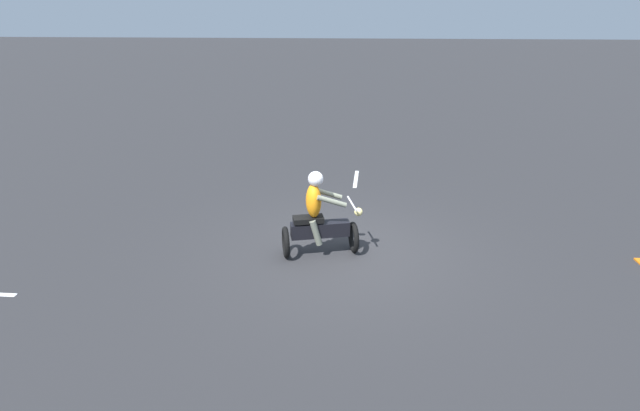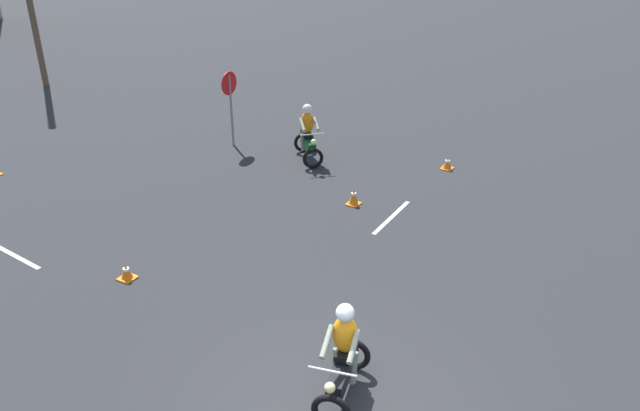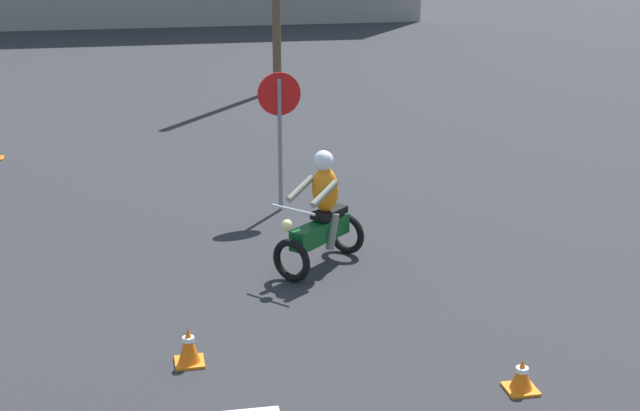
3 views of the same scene
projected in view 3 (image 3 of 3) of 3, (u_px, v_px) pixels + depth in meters
motorcycle_rider_background at (321, 217)px, 12.25m from camera, size 1.44×1.39×1.66m
stop_sign at (279, 113)px, 14.36m from camera, size 0.70×0.08×2.30m
traffic_cone_mid_left at (189, 346)px, 9.70m from camera, size 0.32×0.32×0.44m
traffic_cone_far_center at (522, 376)px, 9.16m from camera, size 0.32×0.32×0.35m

